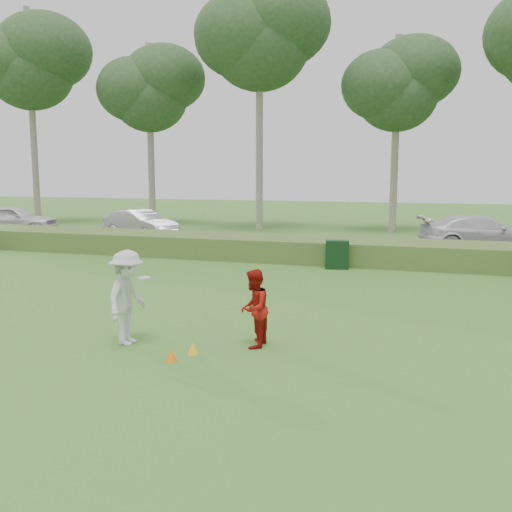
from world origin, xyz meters
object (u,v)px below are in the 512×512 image
(cone_yellow, at_px, (193,348))
(car_left, at_px, (13,219))
(utility_cabinet, at_px, (337,255))
(car_right, at_px, (481,233))
(player_white, at_px, (127,297))
(car_mid, at_px, (141,224))
(player_red, at_px, (254,308))
(cone_orange, at_px, (171,355))

(cone_yellow, relative_size, car_left, 0.05)
(utility_cabinet, bearing_deg, car_right, 38.70)
(player_white, distance_m, car_mid, 19.23)
(player_red, height_order, utility_cabinet, player_red)
(cone_orange, height_order, utility_cabinet, utility_cabinet)
(car_left, relative_size, car_mid, 1.06)
(player_white, relative_size, player_red, 1.22)
(car_mid, bearing_deg, car_right, -66.72)
(player_white, relative_size, cone_yellow, 8.16)
(player_red, xyz_separation_m, car_right, (5.34, 16.75, 0.05))
(utility_cabinet, distance_m, car_left, 20.81)
(cone_orange, bearing_deg, player_white, 151.19)
(utility_cabinet, bearing_deg, car_left, 152.21)
(cone_yellow, bearing_deg, car_left, 138.46)
(player_white, xyz_separation_m, utility_cabinet, (2.50, 10.84, -0.46))
(cone_yellow, bearing_deg, car_mid, 122.34)
(cone_orange, xyz_separation_m, car_right, (6.56, 18.11, 0.74))
(car_right, bearing_deg, player_white, 141.10)
(player_white, bearing_deg, car_right, -27.19)
(car_mid, xyz_separation_m, car_right, (17.16, 0.49, 0.03))
(cone_orange, bearing_deg, utility_cabinet, 84.44)
(utility_cabinet, height_order, car_left, car_left)
(car_right, bearing_deg, car_mid, 77.29)
(player_white, bearing_deg, player_red, -79.31)
(cone_yellow, height_order, car_left, car_left)
(car_right, bearing_deg, cone_orange, 145.75)
(player_red, xyz_separation_m, cone_orange, (-1.22, -1.37, -0.69))
(player_white, relative_size, car_right, 0.36)
(car_left, bearing_deg, utility_cabinet, -126.03)
(player_red, relative_size, car_right, 0.29)
(player_white, height_order, cone_orange, player_white)
(utility_cabinet, distance_m, car_right, 8.49)
(cone_yellow, distance_m, utility_cabinet, 11.10)
(cone_yellow, distance_m, car_mid, 20.24)
(cone_orange, bearing_deg, car_left, 137.25)
(cone_orange, distance_m, car_right, 19.28)
(utility_cabinet, relative_size, car_mid, 0.23)
(player_red, bearing_deg, car_right, 159.58)
(utility_cabinet, bearing_deg, cone_yellow, -106.25)
(car_mid, bearing_deg, car_left, 113.05)
(utility_cabinet, height_order, car_mid, car_mid)
(car_mid, bearing_deg, utility_cabinet, -95.56)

